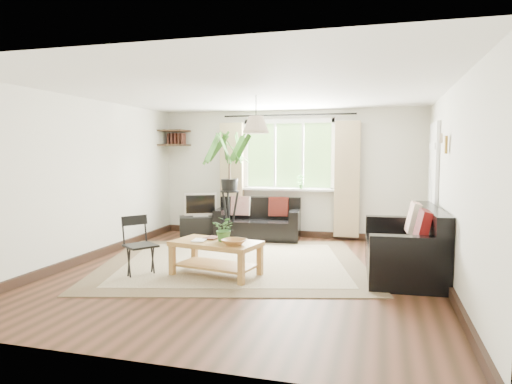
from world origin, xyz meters
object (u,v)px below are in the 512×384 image
(folding_chair, at_px, (141,247))
(sofa_right, at_px, (403,243))
(palm_stand, at_px, (229,186))
(coffee_table, at_px, (216,259))
(sofa_back, at_px, (258,220))
(tv_stand, at_px, (201,228))

(folding_chair, bearing_deg, sofa_right, -36.87)
(palm_stand, distance_m, folding_chair, 2.63)
(sofa_right, relative_size, coffee_table, 1.61)
(coffee_table, relative_size, palm_stand, 0.56)
(sofa_back, bearing_deg, sofa_right, -42.93)
(coffee_table, xyz_separation_m, tv_stand, (-1.18, 2.36, -0.02))
(tv_stand, bearing_deg, folding_chair, -110.31)
(sofa_right, xyz_separation_m, tv_stand, (-3.52, 1.64, -0.22))
(sofa_back, xyz_separation_m, coffee_table, (0.14, -2.59, -0.13))
(sofa_back, relative_size, coffee_table, 1.37)
(palm_stand, bearing_deg, tv_stand, 171.71)
(sofa_back, distance_m, folding_chair, 2.97)
(sofa_back, distance_m, palm_stand, 0.84)
(palm_stand, bearing_deg, folding_chair, -98.00)
(sofa_right, bearing_deg, sofa_back, -130.40)
(sofa_back, relative_size, sofa_right, 0.85)
(sofa_right, height_order, tv_stand, sofa_right)
(sofa_back, bearing_deg, tv_stand, -173.26)
(sofa_back, relative_size, tv_stand, 1.99)
(tv_stand, relative_size, palm_stand, 0.39)
(sofa_back, bearing_deg, palm_stand, -150.04)
(sofa_back, height_order, palm_stand, palm_stand)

